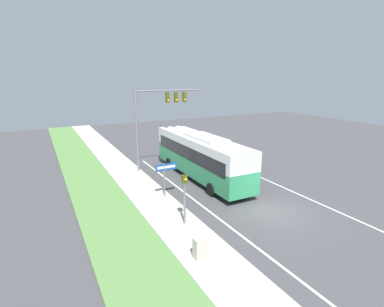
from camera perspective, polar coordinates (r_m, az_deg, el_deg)
ground_plane at (r=19.99m, az=15.30°, el=-10.64°), size 80.00×80.00×0.00m
sidewalk at (r=16.74m, az=-1.10°, el=-15.10°), size 2.80×80.00×0.12m
grass_verge at (r=15.79m, az=-12.05°, el=-17.49°), size 3.60×80.00×0.10m
lane_divider_near at (r=17.93m, az=6.56°, el=-13.25°), size 0.14×30.00×0.01m
lane_divider_far at (r=22.45m, az=22.16°, el=-8.36°), size 0.14×30.00×0.01m
bus at (r=24.70m, az=1.65°, el=-0.13°), size 2.71×12.13×3.73m
signal_gantry at (r=26.83m, az=-6.51°, el=8.10°), size 6.14×0.41×7.33m
pedestrian_signal at (r=16.88m, az=-1.43°, el=-7.24°), size 0.28×0.34×3.04m
street_sign at (r=20.79m, az=-5.07°, el=-3.61°), size 1.57×0.08×2.55m
utility_cabinet at (r=14.55m, az=1.68°, el=-17.55°), size 0.65×0.44×1.00m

